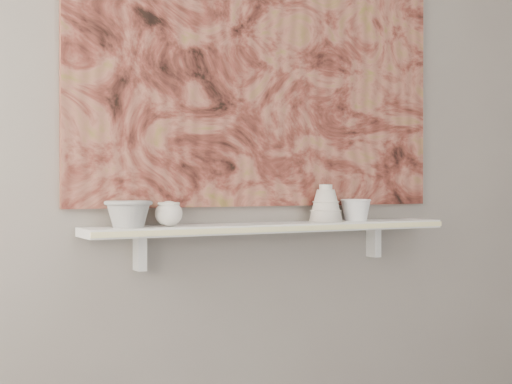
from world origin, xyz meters
TOP-DOWN VIEW (x-y plane):
  - wall_back at (0.00, 1.60)m, footprint 3.60×0.00m
  - shelf at (0.00, 1.51)m, footprint 1.40×0.18m
  - shelf_stripe at (0.00, 1.41)m, footprint 1.40×0.01m
  - bracket_left at (-0.49, 1.57)m, footprint 0.03×0.06m
  - bracket_right at (0.49, 1.57)m, footprint 0.03×0.06m
  - painting at (0.00, 1.59)m, footprint 1.50×0.02m
  - house_motif at (0.45, 1.57)m, footprint 0.09×0.00m
  - bowl_grey at (-0.55, 1.51)m, footprint 0.17×0.17m
  - cup_cream at (-0.41, 1.51)m, footprint 0.12×0.12m
  - bell_vessel at (0.22, 1.51)m, footprint 0.17×0.17m
  - bowl_white at (0.35, 1.51)m, footprint 0.13×0.13m

SIDE VIEW (x-z plane):
  - bracket_left at x=-0.49m, z-range 0.78..0.90m
  - bracket_right at x=0.49m, z-range 0.78..0.90m
  - shelf at x=0.00m, z-range 0.90..0.93m
  - shelf_stripe at x=0.00m, z-range 0.91..0.92m
  - cup_cream at x=-0.41m, z-range 0.93..1.01m
  - bowl_white at x=0.35m, z-range 0.93..1.02m
  - bowl_grey at x=-0.55m, z-range 0.93..1.02m
  - bell_vessel at x=0.22m, z-range 0.93..1.07m
  - house_motif at x=0.45m, z-range 1.19..1.27m
  - wall_back at x=0.00m, z-range -0.45..3.15m
  - painting at x=0.00m, z-range 0.99..2.09m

